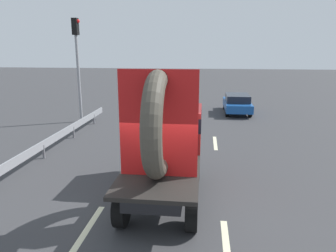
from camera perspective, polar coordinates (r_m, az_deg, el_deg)
ground_plane at (r=8.86m, az=-0.98°, el=-14.71°), size 120.00×120.00×0.00m
flatbed_truck at (r=9.08m, az=-0.43°, el=-2.05°), size 2.02×4.72×3.78m
distant_sedan at (r=21.58m, az=12.38°, el=4.08°), size 1.66×3.86×1.26m
traffic_light at (r=18.94m, az=-16.07°, el=12.09°), size 0.42×0.36×5.85m
guardrail at (r=14.57m, az=-19.02°, el=-1.65°), size 0.10×11.69×0.71m
lane_dash_left_near at (r=8.10m, az=-14.77°, el=-18.15°), size 0.16×2.52×0.01m
lane_dash_left_far at (r=15.27m, az=-3.94°, el=-2.23°), size 0.16×2.27×0.01m
lane_dash_right_near at (r=7.55m, az=10.50°, el=-20.53°), size 0.16×2.07×0.01m
lane_dash_right_far at (r=14.67m, az=8.53°, el=-3.04°), size 0.16×2.12×0.01m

